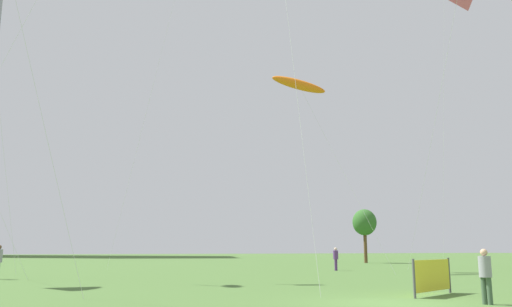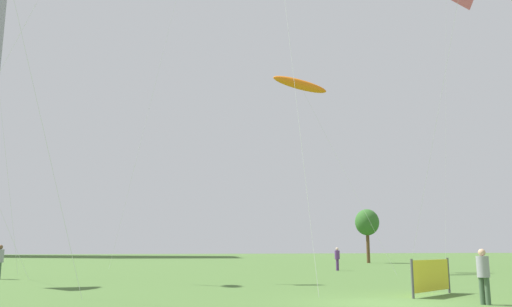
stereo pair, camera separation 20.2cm
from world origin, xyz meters
name	(u,v)px [view 2 (the right image)]	position (x,y,z in m)	size (l,w,h in m)	color
ground	(389,304)	(0.00, 0.00, 0.00)	(280.00, 280.00, 0.00)	#476B30
person_standing_0	(337,257)	(9.37, 20.56, 0.95)	(0.36, 0.36, 1.64)	#593372
person_standing_1	(0,259)	(-12.28, 16.90, 1.01)	(0.39, 0.39, 1.76)	#3F593F
person_standing_2	(483,272)	(2.41, -1.15, 0.90)	(0.35, 0.35, 1.56)	#3F593F
kite_flying_0	(300,85)	(5.72, 18.54, 12.96)	(6.14, 5.33, 13.75)	silver
park_tree_0	(367,223)	(22.05, 37.02, 4.39)	(2.66, 2.66, 5.90)	brown
event_banner	(431,276)	(2.84, 1.72, 0.66)	(2.56, 1.39, 1.24)	#4C4C4C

